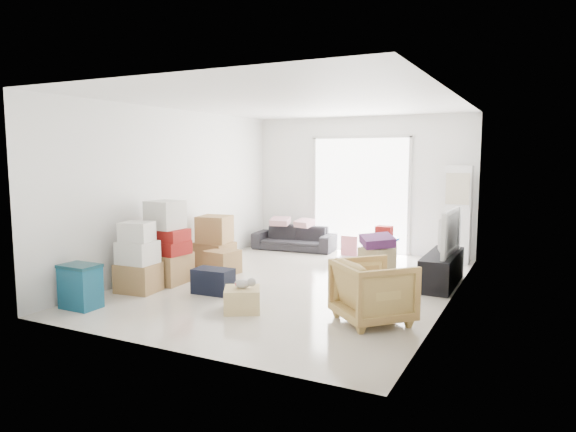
# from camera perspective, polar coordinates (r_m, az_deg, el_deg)

# --- Properties ---
(room_shell) EXTENTS (4.98, 6.48, 3.18)m
(room_shell) POSITION_cam_1_polar(r_m,az_deg,el_deg) (7.64, 0.90, 2.38)
(room_shell) COLOR silver
(room_shell) RESTS_ON ground
(sliding_door) EXTENTS (2.10, 0.04, 2.33)m
(sliding_door) POSITION_cam_1_polar(r_m,az_deg,el_deg) (10.41, 8.01, 2.90)
(sliding_door) COLOR white
(sliding_door) RESTS_ON room_shell
(ac_tower) EXTENTS (0.45, 0.30, 1.75)m
(ac_tower) POSITION_cam_1_polar(r_m,az_deg,el_deg) (9.68, 18.36, 0.14)
(ac_tower) COLOR white
(ac_tower) RESTS_ON room_shell
(tv_console) EXTENTS (0.43, 1.44, 0.48)m
(tv_console) POSITION_cam_1_polar(r_m,az_deg,el_deg) (8.05, 16.73, -5.69)
(tv_console) COLOR black
(tv_console) RESTS_ON room_shell
(television) EXTENTS (0.71, 1.18, 0.15)m
(television) POSITION_cam_1_polar(r_m,az_deg,el_deg) (7.99, 16.81, -3.48)
(television) COLOR black
(television) RESTS_ON tv_console
(sofa) EXTENTS (1.70, 0.63, 0.65)m
(sofa) POSITION_cam_1_polar(r_m,az_deg,el_deg) (10.54, 0.69, -2.01)
(sofa) COLOR #232227
(sofa) RESTS_ON room_shell
(pillow_left) EXTENTS (0.40, 0.34, 0.11)m
(pillow_left) POSITION_cam_1_polar(r_m,az_deg,el_deg) (10.60, -0.89, 0.12)
(pillow_left) COLOR #B88692
(pillow_left) RESTS_ON sofa
(pillow_right) EXTENTS (0.44, 0.39, 0.13)m
(pillow_right) POSITION_cam_1_polar(r_m,az_deg,el_deg) (10.33, 1.83, -0.01)
(pillow_right) COLOR #B88692
(pillow_right) RESTS_ON sofa
(armchair) EXTENTS (1.07, 1.07, 0.81)m
(armchair) POSITION_cam_1_polar(r_m,az_deg,el_deg) (6.08, 9.47, -7.93)
(armchair) COLOR tan
(armchair) RESTS_ON room_shell
(storage_bins) EXTENTS (0.49, 0.34, 0.57)m
(storage_bins) POSITION_cam_1_polar(r_m,az_deg,el_deg) (7.07, -22.07, -7.24)
(storage_bins) COLOR navy
(storage_bins) RESTS_ON room_shell
(box_stack_a) EXTENTS (0.60, 0.52, 1.00)m
(box_stack_a) POSITION_cam_1_polar(r_m,az_deg,el_deg) (7.60, -16.34, -4.79)
(box_stack_a) COLOR olive
(box_stack_a) RESTS_ON room_shell
(box_stack_b) EXTENTS (0.72, 0.64, 1.25)m
(box_stack_b) POSITION_cam_1_polar(r_m,az_deg,el_deg) (8.03, -13.40, -3.39)
(box_stack_b) COLOR olive
(box_stack_b) RESTS_ON room_shell
(box_stack_c) EXTENTS (0.64, 0.59, 0.89)m
(box_stack_c) POSITION_cam_1_polar(r_m,az_deg,el_deg) (9.01, -8.14, -2.89)
(box_stack_c) COLOR olive
(box_stack_c) RESTS_ON room_shell
(loose_box) EXTENTS (0.53, 0.53, 0.39)m
(loose_box) POSITION_cam_1_polar(r_m,az_deg,el_deg) (8.52, -7.29, -5.08)
(loose_box) COLOR olive
(loose_box) RESTS_ON room_shell
(duffel_bag) EXTENTS (0.56, 0.36, 0.35)m
(duffel_bag) POSITION_cam_1_polar(r_m,az_deg,el_deg) (7.34, -8.31, -7.17)
(duffel_bag) COLOR black
(duffel_bag) RESTS_ON room_shell
(ottoman) EXTENTS (0.59, 0.59, 0.45)m
(ottoman) POSITION_cam_1_polar(r_m,az_deg,el_deg) (8.50, 9.86, -4.95)
(ottoman) COLOR #9D8A5B
(ottoman) RESTS_ON room_shell
(blanket) EXTENTS (0.68, 0.68, 0.14)m
(blanket) POSITION_cam_1_polar(r_m,az_deg,el_deg) (8.45, 9.90, -3.00)
(blanket) COLOR #4B1E4B
(blanket) RESTS_ON ottoman
(kids_table) EXTENTS (0.55, 0.55, 0.67)m
(kids_table) POSITION_cam_1_polar(r_m,az_deg,el_deg) (9.36, 10.62, -2.27)
(kids_table) COLOR blue
(kids_table) RESTS_ON room_shell
(toy_walker) EXTENTS (0.34, 0.30, 0.45)m
(toy_walker) POSITION_cam_1_polar(r_m,az_deg,el_deg) (9.52, 6.64, -4.23)
(toy_walker) COLOR silver
(toy_walker) RESTS_ON room_shell
(wood_crate) EXTENTS (0.60, 0.60, 0.29)m
(wood_crate) POSITION_cam_1_polar(r_m,az_deg,el_deg) (6.50, -5.10, -9.23)
(wood_crate) COLOR #D9C27D
(wood_crate) RESTS_ON room_shell
(plush_bunny) EXTENTS (0.28, 0.16, 0.14)m
(plush_bunny) POSITION_cam_1_polar(r_m,az_deg,el_deg) (6.44, -4.85, -7.46)
(plush_bunny) COLOR #B2ADA8
(plush_bunny) RESTS_ON wood_crate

